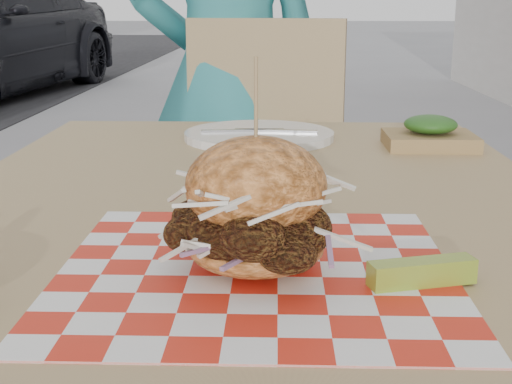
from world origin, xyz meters
TOP-DOWN VIEW (x-y plane):
  - diner at (-0.44, 1.41)m, footprint 0.64×0.50m
  - patio_table at (-0.33, 0.28)m, footprint 0.80×1.20m
  - patio_chair at (-0.32, 1.22)m, footprint 0.48×0.49m
  - paper_liner at (-0.32, 0.03)m, footprint 0.36×0.36m
  - sandwich at (-0.32, 0.03)m, footprint 0.17×0.17m
  - pickle_spear at (-0.17, -0.00)m, footprint 0.10×0.05m
  - place_setting at (-0.33, 0.68)m, footprint 0.27×0.27m
  - kraft_tray at (-0.04, 0.62)m, footprint 0.15×0.12m

SIDE VIEW (x-z plane):
  - patio_chair at x=-0.32m, z-range 0.08..1.03m
  - patio_table at x=-0.33m, z-range 0.30..1.05m
  - paper_liner at x=-0.32m, z-range 0.75..0.75m
  - place_setting at x=-0.33m, z-range 0.75..0.77m
  - pickle_spear at x=-0.17m, z-range 0.75..0.77m
  - kraft_tray at x=-0.04m, z-range 0.74..0.80m
  - diner at x=-0.44m, z-range 0.00..1.56m
  - sandwich at x=-0.32m, z-range 0.71..0.90m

